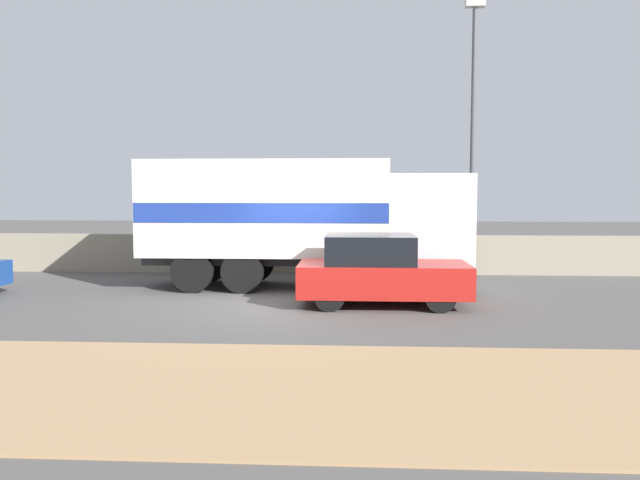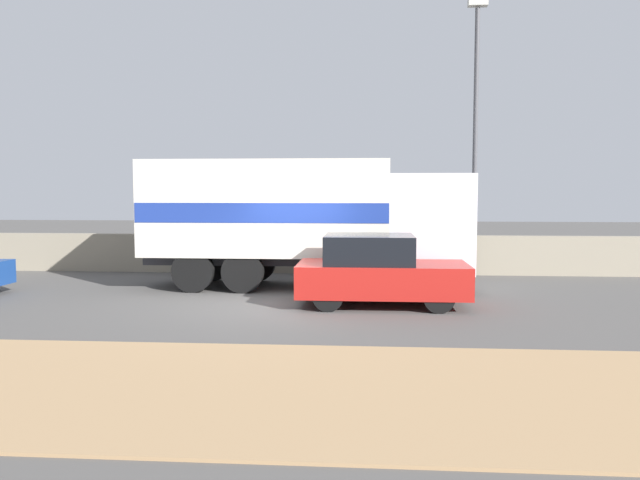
% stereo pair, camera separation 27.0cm
% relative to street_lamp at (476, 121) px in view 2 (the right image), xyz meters
% --- Properties ---
extents(ground_plane, '(80.00, 80.00, 0.00)m').
position_rel_street_lamp_xyz_m(ground_plane, '(-4.91, -4.88, -4.63)').
color(ground_plane, '#514F4C').
extents(dirt_shoulder_foreground, '(60.00, 4.46, 0.04)m').
position_rel_street_lamp_xyz_m(dirt_shoulder_foreground, '(-4.91, -10.92, -4.61)').
color(dirt_shoulder_foreground, tan).
rests_on(dirt_shoulder_foreground, ground_plane).
extents(stone_wall_backdrop, '(60.00, 0.35, 1.22)m').
position_rel_street_lamp_xyz_m(stone_wall_backdrop, '(-4.91, 0.73, -4.03)').
color(stone_wall_backdrop, gray).
rests_on(stone_wall_backdrop, ground_plane).
extents(street_lamp, '(0.56, 0.28, 8.14)m').
position_rel_street_lamp_xyz_m(street_lamp, '(0.00, 0.00, 0.00)').
color(street_lamp, '#4C4C51').
rests_on(street_lamp, ground_plane).
extents(box_truck, '(8.59, 2.40, 3.40)m').
position_rel_street_lamp_xyz_m(box_truck, '(-4.94, -2.22, -2.67)').
color(box_truck, silver).
rests_on(box_truck, ground_plane).
extents(car_hatchback, '(3.82, 1.85, 1.61)m').
position_rel_street_lamp_xyz_m(car_hatchback, '(-2.90, -4.76, -3.84)').
color(car_hatchback, '#B21E19').
rests_on(car_hatchback, ground_plane).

